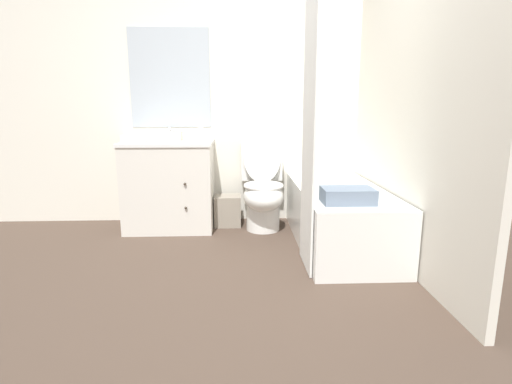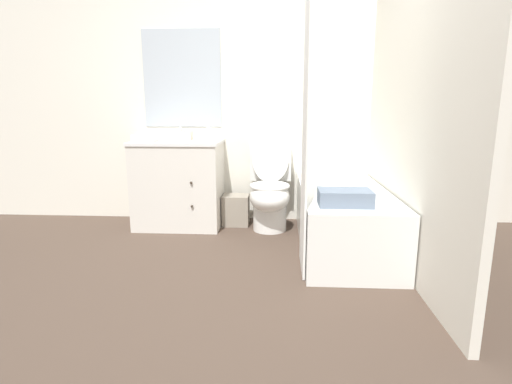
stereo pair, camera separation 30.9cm
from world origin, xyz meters
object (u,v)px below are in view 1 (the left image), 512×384
(bathtub, at_px, (338,215))
(toilet, at_px, (263,190))
(wastebasket, at_px, (228,211))
(vanity_cabinet, at_px, (170,184))
(bath_towel_folded, at_px, (348,195))
(soap_dispenser, at_px, (201,134))
(sink_faucet, at_px, (171,136))
(tissue_box, at_px, (176,136))
(hand_towel_folded, at_px, (135,139))

(bathtub, bearing_deg, toilet, 143.18)
(wastebasket, bearing_deg, vanity_cabinet, -174.71)
(bath_towel_folded, bearing_deg, toilet, 118.37)
(bathtub, bearing_deg, vanity_cabinet, 160.82)
(vanity_cabinet, distance_m, toilet, 0.89)
(vanity_cabinet, relative_size, wastebasket, 2.79)
(soap_dispenser, bearing_deg, bathtub, -23.09)
(sink_faucet, distance_m, bathtub, 1.77)
(tissue_box, bearing_deg, bathtub, -23.09)
(tissue_box, distance_m, bath_towel_folded, 1.80)
(bath_towel_folded, bearing_deg, vanity_cabinet, 143.40)
(wastebasket, xyz_separation_m, hand_towel_folded, (-0.82, -0.17, 0.72))
(bathtub, xyz_separation_m, tissue_box, (-1.43, 0.61, 0.63))
(tissue_box, relative_size, hand_towel_folded, 0.56)
(vanity_cabinet, bearing_deg, toilet, -3.93)
(vanity_cabinet, bearing_deg, tissue_box, 55.52)
(sink_faucet, bearing_deg, hand_towel_folded, -129.65)
(toilet, relative_size, hand_towel_folded, 4.33)
(toilet, bearing_deg, sink_faucet, 163.29)
(toilet, height_order, tissue_box, tissue_box)
(vanity_cabinet, bearing_deg, hand_towel_folded, -155.48)
(soap_dispenser, bearing_deg, bath_towel_folded, -43.13)
(sink_faucet, relative_size, toilet, 0.16)
(sink_faucet, xyz_separation_m, tissue_box, (0.06, -0.11, 0.01))
(bathtub, height_order, hand_towel_folded, hand_towel_folded)
(sink_faucet, height_order, hand_towel_folded, sink_faucet)
(vanity_cabinet, bearing_deg, wastebasket, 5.29)
(tissue_box, bearing_deg, soap_dispenser, -23.10)
(bathtub, distance_m, bath_towel_folded, 0.61)
(wastebasket, bearing_deg, tissue_box, 175.17)
(bathtub, bearing_deg, hand_towel_folded, 167.37)
(soap_dispenser, height_order, hand_towel_folded, soap_dispenser)
(toilet, bearing_deg, bath_towel_folded, -61.63)
(bathtub, height_order, tissue_box, tissue_box)
(sink_faucet, bearing_deg, tissue_box, -61.16)
(wastebasket, bearing_deg, hand_towel_folded, -167.92)
(tissue_box, bearing_deg, sink_faucet, 118.84)
(sink_faucet, xyz_separation_m, bathtub, (1.50, -0.72, -0.62))
(tissue_box, bearing_deg, toilet, -10.47)
(toilet, xyz_separation_m, tissue_box, (-0.82, 0.15, 0.50))
(vanity_cabinet, xyz_separation_m, toilet, (0.88, -0.06, -0.05))
(sink_faucet, bearing_deg, toilet, -16.71)
(toilet, relative_size, bathtub, 0.55)
(toilet, bearing_deg, soap_dispenser, 175.40)
(bathtub, xyz_separation_m, hand_towel_folded, (-1.77, 0.40, 0.62))
(toilet, height_order, soap_dispenser, soap_dispenser)
(vanity_cabinet, xyz_separation_m, wastebasket, (0.54, 0.05, -0.28))
(toilet, relative_size, wastebasket, 2.97)
(toilet, distance_m, wastebasket, 0.42)
(bathtub, bearing_deg, wastebasket, 149.08)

